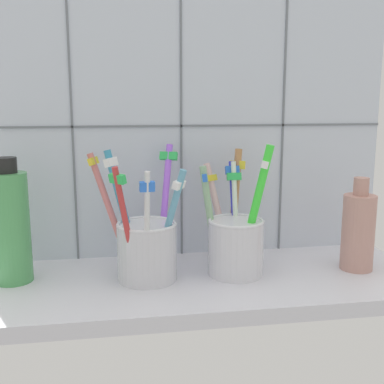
{
  "coord_description": "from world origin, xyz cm",
  "views": [
    {
      "loc": [
        -10.03,
        -61.08,
        25.99
      ],
      "look_at": [
        0.0,
        0.77,
        13.85
      ],
      "focal_mm": 44.87,
      "sensor_mm": 36.0,
      "label": 1
    }
  ],
  "objects_px": {
    "ceramic_vase": "(360,231)",
    "toothbrush_cup_right": "(235,239)",
    "toothbrush_cup_left": "(146,245)",
    "soap_bottle": "(10,226)"
  },
  "relations": [
    {
      "from": "toothbrush_cup_left",
      "to": "toothbrush_cup_right",
      "type": "bearing_deg",
      "value": 1.39
    },
    {
      "from": "toothbrush_cup_right",
      "to": "ceramic_vase",
      "type": "bearing_deg",
      "value": -5.28
    },
    {
      "from": "toothbrush_cup_right",
      "to": "soap_bottle",
      "type": "distance_m",
      "value": 0.3
    },
    {
      "from": "toothbrush_cup_left",
      "to": "toothbrush_cup_right",
      "type": "height_order",
      "value": "toothbrush_cup_right"
    },
    {
      "from": "toothbrush_cup_left",
      "to": "toothbrush_cup_right",
      "type": "relative_size",
      "value": 0.96
    },
    {
      "from": "toothbrush_cup_left",
      "to": "soap_bottle",
      "type": "height_order",
      "value": "toothbrush_cup_left"
    },
    {
      "from": "ceramic_vase",
      "to": "toothbrush_cup_right",
      "type": "bearing_deg",
      "value": 174.72
    },
    {
      "from": "toothbrush_cup_left",
      "to": "ceramic_vase",
      "type": "height_order",
      "value": "toothbrush_cup_left"
    },
    {
      "from": "toothbrush_cup_right",
      "to": "ceramic_vase",
      "type": "xyz_separation_m",
      "value": [
        0.18,
        -0.02,
        0.01
      ]
    },
    {
      "from": "toothbrush_cup_right",
      "to": "ceramic_vase",
      "type": "distance_m",
      "value": 0.18
    }
  ]
}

